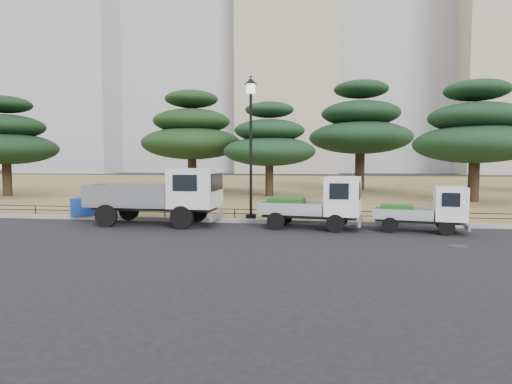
% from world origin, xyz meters
% --- Properties ---
extents(ground, '(220.00, 220.00, 0.00)m').
position_xyz_m(ground, '(0.00, 0.00, 0.00)').
color(ground, black).
extents(lawn, '(120.00, 56.00, 0.15)m').
position_xyz_m(lawn, '(0.00, 30.60, 0.07)').
color(lawn, olive).
rests_on(lawn, ground).
extents(curb, '(120.00, 0.25, 0.16)m').
position_xyz_m(curb, '(0.00, 2.60, 0.08)').
color(curb, gray).
rests_on(curb, ground).
extents(truck_large, '(5.09, 2.10, 2.21)m').
position_xyz_m(truck_large, '(-3.64, 1.59, 1.23)').
color(truck_large, black).
rests_on(truck_large, ground).
extents(truck_kei_front, '(3.81, 2.00, 1.93)m').
position_xyz_m(truck_kei_front, '(2.39, 1.52, 0.96)').
color(truck_kei_front, black).
rests_on(truck_kei_front, ground).
extents(truck_kei_rear, '(3.24, 1.80, 1.61)m').
position_xyz_m(truck_kei_rear, '(6.17, 1.34, 0.80)').
color(truck_kei_rear, black).
rests_on(truck_kei_rear, ground).
extents(street_lamp, '(0.51, 0.51, 5.69)m').
position_xyz_m(street_lamp, '(-0.35, 2.90, 4.00)').
color(street_lamp, black).
rests_on(street_lamp, lawn).
extents(pipe_fence, '(38.00, 0.04, 0.40)m').
position_xyz_m(pipe_fence, '(0.00, 2.75, 0.44)').
color(pipe_fence, black).
rests_on(pipe_fence, lawn).
extents(tarp_pile, '(1.87, 1.57, 1.07)m').
position_xyz_m(tarp_pile, '(-7.35, 2.99, 0.58)').
color(tarp_pile, navy).
rests_on(tarp_pile, lawn).
extents(manhole, '(0.60, 0.60, 0.01)m').
position_xyz_m(manhole, '(6.50, -1.20, 0.01)').
color(manhole, '#2D2D30').
rests_on(manhole, ground).
extents(pine_west_far, '(6.65, 6.65, 6.72)m').
position_xyz_m(pine_west_far, '(-18.58, 11.69, 4.03)').
color(pine_west_far, black).
rests_on(pine_west_far, lawn).
extents(pine_west_near, '(7.92, 7.92, 7.92)m').
position_xyz_m(pine_west_near, '(-7.71, 18.54, 4.72)').
color(pine_west_near, black).
rests_on(pine_west_near, lawn).
extents(pine_center_left, '(6.24, 6.24, 6.34)m').
position_xyz_m(pine_center_left, '(-1.02, 14.52, 3.81)').
color(pine_center_left, black).
rests_on(pine_center_left, lawn).
extents(pine_center_right, '(8.54, 8.54, 9.07)m').
position_xyz_m(pine_center_right, '(5.65, 22.58, 5.40)').
color(pine_center_right, black).
rests_on(pine_center_right, lawn).
extents(pine_east_near, '(6.95, 6.95, 7.02)m').
position_xyz_m(pine_east_near, '(11.28, 12.26, 4.20)').
color(pine_east_near, black).
rests_on(pine_east_near, lawn).
extents(tower_far_west, '(24.00, 20.00, 65.00)m').
position_xyz_m(tower_far_west, '(-55.00, 80.00, 32.50)').
color(tower_far_west, '#A0A0A5').
rests_on(tower_far_west, ground).
extents(tower_center_left, '(22.00, 20.00, 55.00)m').
position_xyz_m(tower_center_left, '(-5.00, 85.00, 27.50)').
color(tower_center_left, '#AAA08C').
rests_on(tower_center_left, ground).
extents(tower_center_right, '(26.00, 24.00, 80.00)m').
position_xyz_m(tower_center_right, '(18.00, 95.00, 40.00)').
color(tower_center_right, '#A0A0A5').
rests_on(tower_center_right, ground).
extents(tower_east, '(20.00, 18.00, 48.00)m').
position_xyz_m(tower_east, '(40.00, 82.00, 24.00)').
color(tower_east, '#AAA08C').
rests_on(tower_east, ground).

